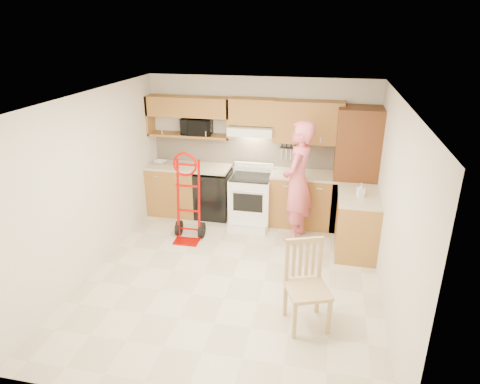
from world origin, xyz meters
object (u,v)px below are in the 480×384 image
(microwave, at_px, (197,126))
(hand_truck, at_px, (187,202))
(person, at_px, (297,183))
(dining_chair, at_px, (308,287))
(range, at_px, (250,197))

(microwave, xyz_separation_m, hand_truck, (0.15, -1.13, -0.96))
(microwave, bearing_deg, person, -25.21)
(person, relative_size, dining_chair, 1.89)
(person, xyz_separation_m, dining_chair, (0.32, -2.15, -0.46))
(microwave, bearing_deg, range, -22.55)
(microwave, xyz_separation_m, person, (1.86, -0.74, -0.65))
(hand_truck, relative_size, dining_chair, 1.29)
(range, xyz_separation_m, dining_chair, (1.14, -2.53, 0.00))
(dining_chair, bearing_deg, person, 77.62)
(hand_truck, xyz_separation_m, dining_chair, (2.03, -1.75, -0.15))
(microwave, relative_size, range, 0.51)
(microwave, height_order, hand_truck, microwave)
(microwave, distance_m, range, 1.56)
(range, bearing_deg, dining_chair, -65.65)
(microwave, relative_size, person, 0.27)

